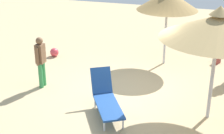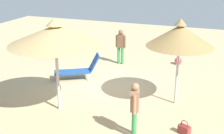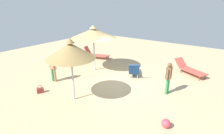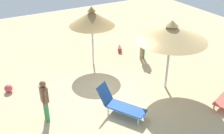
{
  "view_description": "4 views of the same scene",
  "coord_description": "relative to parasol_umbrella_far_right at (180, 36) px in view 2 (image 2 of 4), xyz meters",
  "views": [
    {
      "loc": [
        2.19,
        -8.83,
        4.58
      ],
      "look_at": [
        -0.71,
        0.3,
        0.6
      ],
      "focal_mm": 54.28,
      "sensor_mm": 36.0,
      "label": 1
    },
    {
      "loc": [
        9.92,
        3.87,
        4.5
      ],
      "look_at": [
        -0.42,
        -0.01,
        0.64
      ],
      "focal_mm": 49.2,
      "sensor_mm": 36.0,
      "label": 2
    },
    {
      "loc": [
        -5.0,
        7.31,
        4.18
      ],
      "look_at": [
        0.03,
        0.32,
        1.01
      ],
      "focal_mm": 28.07,
      "sensor_mm": 36.0,
      "label": 3
    },
    {
      "loc": [
        -4.36,
        -8.03,
        6.12
      ],
      "look_at": [
        0.16,
        0.06,
        1.1
      ],
      "focal_mm": 43.1,
      "sensor_mm": 36.0,
      "label": 4
    }
  ],
  "objects": [
    {
      "name": "parasol_umbrella_front",
      "position": [
        1.71,
        -3.38,
        0.13
      ],
      "size": [
        2.79,
        2.79,
        2.92
      ],
      "color": "#B2B2B7",
      "rests_on": "ground"
    },
    {
      "name": "person_standing_back",
      "position": [
        -3.25,
        -3.04,
        -1.4
      ],
      "size": [
        0.22,
        0.47,
        1.58
      ],
      "color": "#338C4C",
      "rests_on": "ground"
    },
    {
      "name": "handbag",
      "position": [
        1.82,
        0.56,
        -2.16
      ],
      "size": [
        0.3,
        0.36,
        0.41
      ],
      "color": "maroon",
      "rests_on": "ground"
    },
    {
      "name": "ground",
      "position": [
        -0.53,
        -2.59,
        -2.35
      ],
      "size": [
        24.0,
        24.0,
        0.1
      ],
      "primitive_type": "cube",
      "color": "tan"
    },
    {
      "name": "person_standing_near_right",
      "position": [
        2.39,
        -0.7,
        -1.43
      ],
      "size": [
        0.46,
        0.28,
        1.54
      ],
      "color": "#A57554",
      "rests_on": "ground"
    },
    {
      "name": "lounge_chair_near_left",
      "position": [
        -3.5,
        -6.29,
        -1.94
      ],
      "size": [
        2.17,
        1.57,
        0.79
      ],
      "color": "#CC4C3F",
      "rests_on": "ground"
    },
    {
      "name": "lounge_chair_edge",
      "position": [
        -0.88,
        -3.94,
        -1.87
      ],
      "size": [
        1.39,
        1.82,
        1.0
      ],
      "color": "#1E478C",
      "rests_on": "ground"
    },
    {
      "name": "parasol_umbrella_far_right",
      "position": [
        0.0,
        0.0,
        0.0
      ],
      "size": [
        2.09,
        2.09,
        2.84
      ],
      "color": "#B2B2B7",
      "rests_on": "ground"
    },
    {
      "name": "beach_ball",
      "position": [
        -4.09,
        -0.55,
        -2.14
      ],
      "size": [
        0.32,
        0.32,
        0.32
      ],
      "primitive_type": "sphere",
      "color": "#D83F4C",
      "rests_on": "ground"
    }
  ]
}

